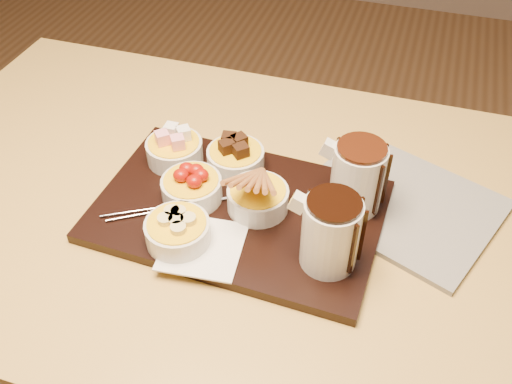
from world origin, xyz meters
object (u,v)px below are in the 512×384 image
(dining_table, at_px, (217,236))
(serving_board, at_px, (239,211))
(pitcher_milk_chocolate, at_px, (357,178))
(pitcher_dark_chocolate, at_px, (330,234))
(newspaper, at_px, (399,203))
(bowl_strawberries, at_px, (192,189))

(dining_table, xyz_separation_m, serving_board, (0.05, -0.03, 0.11))
(dining_table, relative_size, pitcher_milk_chocolate, 10.44)
(pitcher_dark_chocolate, xyz_separation_m, pitcher_milk_chocolate, (0.02, 0.13, 0.00))
(pitcher_milk_chocolate, bearing_deg, newspaper, 31.96)
(serving_board, xyz_separation_m, newspaper, (0.25, 0.10, -0.00))
(bowl_strawberries, xyz_separation_m, pitcher_dark_chocolate, (0.24, -0.07, 0.04))
(dining_table, bearing_deg, newspaper, 13.90)
(dining_table, height_order, newspaper, newspaper)
(dining_table, xyz_separation_m, pitcher_dark_chocolate, (0.22, -0.10, 0.17))
(dining_table, height_order, pitcher_dark_chocolate, pitcher_dark_chocolate)
(serving_board, bearing_deg, pitcher_dark_chocolate, -19.98)
(serving_board, distance_m, newspaper, 0.27)
(pitcher_dark_chocolate, bearing_deg, pitcher_milk_chocolate, 85.60)
(dining_table, xyz_separation_m, newspaper, (0.31, 0.08, 0.10))
(dining_table, relative_size, bowl_strawberries, 12.00)
(pitcher_dark_chocolate, xyz_separation_m, newspaper, (0.09, 0.17, -0.07))
(bowl_strawberries, relative_size, pitcher_milk_chocolate, 0.87)
(pitcher_dark_chocolate, bearing_deg, dining_table, 158.68)
(pitcher_dark_chocolate, bearing_deg, newspaper, 65.04)
(bowl_strawberries, distance_m, pitcher_dark_chocolate, 0.25)
(bowl_strawberries, bearing_deg, pitcher_dark_chocolate, -15.05)
(serving_board, height_order, pitcher_milk_chocolate, pitcher_milk_chocolate)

